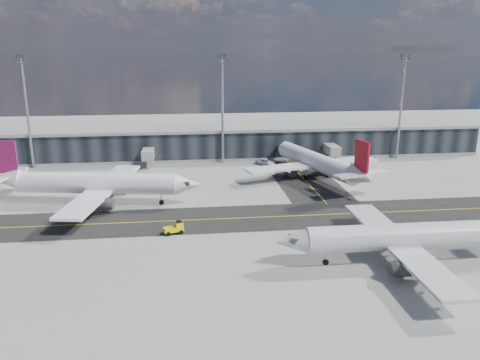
{
  "coord_description": "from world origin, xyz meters",
  "views": [
    {
      "loc": [
        -9.97,
        -76.91,
        30.24
      ],
      "look_at": [
        0.51,
        12.28,
        5.0
      ],
      "focal_mm": 35.0,
      "sensor_mm": 36.0,
      "label": 1
    }
  ],
  "objects_px": {
    "airliner_redtail": "(317,162)",
    "baggage_tug": "(175,228)",
    "service_van": "(266,162)",
    "airliner_near": "(409,237)",
    "airliner_af": "(94,183)"
  },
  "relations": [
    {
      "from": "airliner_near",
      "to": "baggage_tug",
      "type": "distance_m",
      "value": 37.34
    },
    {
      "from": "airliner_near",
      "to": "baggage_tug",
      "type": "relative_size",
      "value": 11.03
    },
    {
      "from": "service_van",
      "to": "airliner_redtail",
      "type": "bearing_deg",
      "value": -91.23
    },
    {
      "from": "airliner_near",
      "to": "baggage_tug",
      "type": "xyz_separation_m",
      "value": [
        -34.17,
        14.78,
        -2.83
      ]
    },
    {
      "from": "airliner_redtail",
      "to": "baggage_tug",
      "type": "distance_m",
      "value": 45.92
    },
    {
      "from": "airliner_redtail",
      "to": "service_van",
      "type": "height_order",
      "value": "airliner_redtail"
    },
    {
      "from": "airliner_redtail",
      "to": "airliner_near",
      "type": "xyz_separation_m",
      "value": [
        0.79,
        -46.17,
        -0.2
      ]
    },
    {
      "from": "airliner_af",
      "to": "baggage_tug",
      "type": "xyz_separation_m",
      "value": [
        16.32,
        -18.12,
        -3.19
      ]
    },
    {
      "from": "airliner_redtail",
      "to": "airliner_near",
      "type": "distance_m",
      "value": 46.18
    },
    {
      "from": "airliner_redtail",
      "to": "service_van",
      "type": "relative_size",
      "value": 6.72
    },
    {
      "from": "airliner_redtail",
      "to": "baggage_tug",
      "type": "height_order",
      "value": "airliner_redtail"
    },
    {
      "from": "baggage_tug",
      "to": "service_van",
      "type": "relative_size",
      "value": 0.59
    },
    {
      "from": "baggage_tug",
      "to": "service_van",
      "type": "bearing_deg",
      "value": 137.58
    },
    {
      "from": "airliner_af",
      "to": "service_van",
      "type": "xyz_separation_m",
      "value": [
        39.84,
        27.98,
        -3.37
      ]
    },
    {
      "from": "airliner_redtail",
      "to": "airliner_near",
      "type": "height_order",
      "value": "airliner_redtail"
    }
  ]
}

